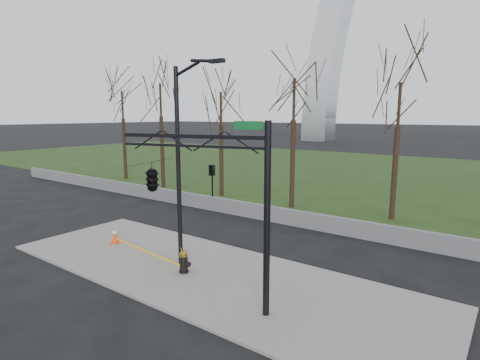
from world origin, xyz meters
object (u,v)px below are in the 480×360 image
Objects in this scene: street_light at (182,152)px; traffic_signal_mast at (172,178)px; traffic_cone at (115,235)px; fire_hydrant at (184,262)px.

traffic_signal_mast is at bearing -54.24° from street_light.
street_light reaches higher than traffic_cone.
traffic_cone is (-5.14, 0.58, -0.05)m from fire_hydrant.
traffic_signal_mast reaches higher than fire_hydrant.
street_light is at bearing 114.51° from traffic_signal_mast.
traffic_cone is 0.09× the size of street_light.
traffic_cone is 7.59m from traffic_signal_mast.
fire_hydrant is at bearing 111.99° from traffic_signal_mast.
fire_hydrant is 0.11× the size of street_light.
traffic_signal_mast is at bearing -55.39° from fire_hydrant.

